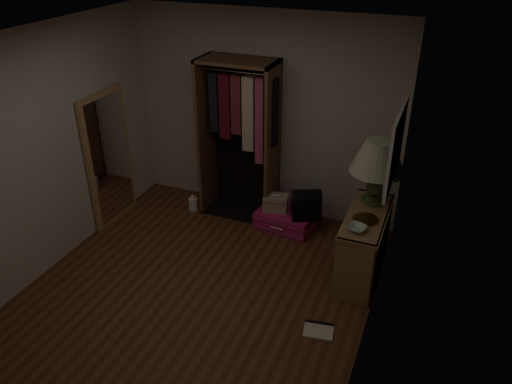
% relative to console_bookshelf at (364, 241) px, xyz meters
% --- Properties ---
extents(ground, '(4.00, 4.00, 0.00)m').
position_rel_console_bookshelf_xyz_m(ground, '(-1.54, -1.05, -0.39)').
color(ground, '#522B17').
rests_on(ground, ground).
extents(room_walls, '(3.52, 4.02, 2.60)m').
position_rel_console_bookshelf_xyz_m(room_walls, '(-1.46, -1.01, 1.11)').
color(room_walls, beige).
rests_on(room_walls, ground).
extents(console_bookshelf, '(0.42, 1.12, 0.75)m').
position_rel_console_bookshelf_xyz_m(console_bookshelf, '(0.00, 0.00, 0.00)').
color(console_bookshelf, olive).
rests_on(console_bookshelf, ground).
extents(open_wardrobe, '(0.98, 0.50, 2.05)m').
position_rel_console_bookshelf_xyz_m(open_wardrobe, '(-1.75, 0.72, 0.82)').
color(open_wardrobe, brown).
rests_on(open_wardrobe, ground).
extents(floor_mirror, '(0.06, 0.80, 1.70)m').
position_rel_console_bookshelf_xyz_m(floor_mirror, '(-3.24, -0.05, 0.46)').
color(floor_mirror, tan).
rests_on(floor_mirror, ground).
extents(pink_suitcase, '(0.78, 0.61, 0.22)m').
position_rel_console_bookshelf_xyz_m(pink_suitcase, '(-1.08, 0.55, -0.28)').
color(pink_suitcase, '#C81869').
rests_on(pink_suitcase, ground).
extents(train_case, '(0.34, 0.27, 0.22)m').
position_rel_console_bookshelf_xyz_m(train_case, '(-1.22, 0.54, -0.07)').
color(train_case, tan).
rests_on(train_case, pink_suitcase).
extents(black_bag, '(0.42, 0.36, 0.39)m').
position_rel_console_bookshelf_xyz_m(black_bag, '(-0.81, 0.50, 0.02)').
color(black_bag, black).
rests_on(black_bag, pink_suitcase).
extents(table_lamp, '(0.62, 0.62, 0.73)m').
position_rel_console_bookshelf_xyz_m(table_lamp, '(0.00, 0.24, 0.89)').
color(table_lamp, '#3D4D25').
rests_on(table_lamp, console_bookshelf).
extents(brass_tray, '(0.28, 0.28, 0.02)m').
position_rel_console_bookshelf_xyz_m(brass_tray, '(0.00, -0.16, 0.36)').
color(brass_tray, olive).
rests_on(brass_tray, console_bookshelf).
extents(ceramic_bowl, '(0.24, 0.24, 0.05)m').
position_rel_console_bookshelf_xyz_m(ceramic_bowl, '(-0.05, -0.38, 0.38)').
color(ceramic_bowl, '#A7C8AB').
rests_on(ceramic_bowl, console_bookshelf).
extents(white_jug, '(0.13, 0.13, 0.21)m').
position_rel_console_bookshelf_xyz_m(white_jug, '(-2.39, 0.49, -0.30)').
color(white_jug, white).
rests_on(white_jug, ground).
extents(floor_book, '(0.32, 0.27, 0.03)m').
position_rel_console_bookshelf_xyz_m(floor_book, '(-0.19, -1.10, -0.38)').
color(floor_book, beige).
rests_on(floor_book, ground).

